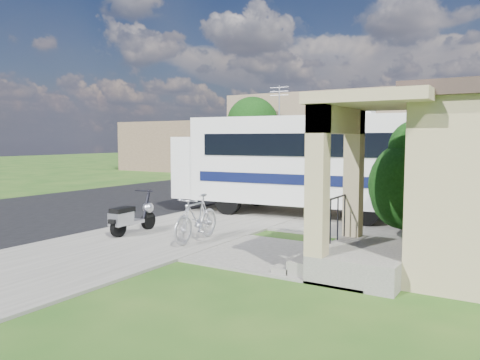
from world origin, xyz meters
The scene contains 18 objects.
ground centered at (0.00, 0.00, 0.00)m, with size 120.00×120.00×0.00m, color #1B4713.
street_slab centered at (-7.50, 10.00, 0.01)m, with size 9.00×80.00×0.02m, color black.
sidewalk_slab centered at (-1.00, 10.00, 0.03)m, with size 4.00×80.00×0.06m, color #5F5C55.
driveway_slab centered at (1.50, 4.50, 0.03)m, with size 7.00×6.00×0.05m, color #5F5C55.
walk_slab centered at (3.00, -1.00, 0.03)m, with size 4.00×3.00×0.05m, color #5F5C55.
warehouse centered at (0.00, 13.97, 1.99)m, with size 12.50×8.40×5.04m.
distant_bldg_far centered at (-17.00, 22.00, 2.00)m, with size 10.00×8.00×4.00m, color brown.
distant_bldg_near centered at (-15.00, 34.00, 1.60)m, with size 8.00×7.00×3.20m, color brown.
street_tree_a centered at (-3.70, 9.05, 3.25)m, with size 2.44×2.40×4.58m.
street_tree_b centered at (-3.70, 19.05, 3.39)m, with size 2.44×2.40×4.73m.
street_tree_c centered at (-3.70, 28.05, 3.10)m, with size 2.44×2.40×4.42m.
motorhome centered at (0.70, 4.43, 1.87)m, with size 8.72×3.44×4.37m.
shrub centered at (5.07, 1.80, 1.57)m, with size 2.50×2.39×3.07m.
scooter centered at (-1.75, -1.08, 0.51)m, with size 0.61×1.74×1.14m.
bicycle centered at (0.31, -0.89, 0.58)m, with size 0.54×1.92×1.16m, color #B9B9C1.
pickup_truck centered at (-6.04, 12.47, 0.74)m, with size 2.46×5.34×1.48m, color silver.
van centered at (-6.68, 20.40, 0.86)m, with size 2.40×5.90×1.71m, color silver.
garden_hose centered at (3.49, -0.59, 0.08)m, with size 0.38×0.38×0.17m, color #156C16.
Camera 1 is at (7.23, -10.12, 2.59)m, focal length 35.00 mm.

